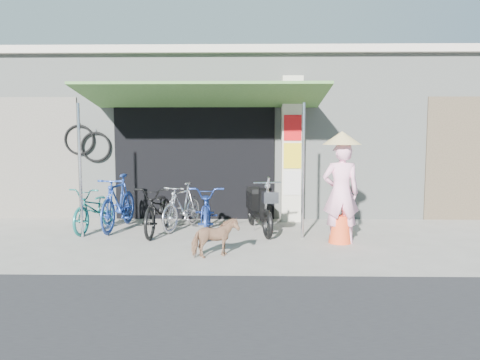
{
  "coord_description": "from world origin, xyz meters",
  "views": [
    {
      "loc": [
        -0.04,
        -7.36,
        1.83
      ],
      "look_at": [
        -0.2,
        1.0,
        1.0
      ],
      "focal_mm": 35.0,
      "sensor_mm": 36.0,
      "label": 1
    }
  ],
  "objects_px": {
    "street_dog": "(215,238)",
    "moped": "(259,207)",
    "nun": "(341,189)",
    "bike_teal": "(96,208)",
    "bike_black": "(159,210)",
    "bike_blue": "(119,202)",
    "bike_silver": "(182,206)",
    "bike_navy": "(207,209)"
  },
  "relations": [
    {
      "from": "bike_silver",
      "to": "moped",
      "type": "height_order",
      "value": "moped"
    },
    {
      "from": "bike_black",
      "to": "bike_silver",
      "type": "bearing_deg",
      "value": 51.48
    },
    {
      "from": "bike_black",
      "to": "street_dog",
      "type": "xyz_separation_m",
      "value": [
        1.15,
        -1.65,
        -0.15
      ]
    },
    {
      "from": "bike_black",
      "to": "moped",
      "type": "distance_m",
      "value": 1.85
    },
    {
      "from": "street_dog",
      "to": "bike_teal",
      "type": "bearing_deg",
      "value": 25.78
    },
    {
      "from": "bike_blue",
      "to": "bike_teal",
      "type": "bearing_deg",
      "value": -158.89
    },
    {
      "from": "bike_black",
      "to": "bike_silver",
      "type": "height_order",
      "value": "bike_silver"
    },
    {
      "from": "bike_silver",
      "to": "moped",
      "type": "distance_m",
      "value": 1.48
    },
    {
      "from": "bike_silver",
      "to": "nun",
      "type": "distance_m",
      "value": 3.05
    },
    {
      "from": "bike_teal",
      "to": "bike_black",
      "type": "relative_size",
      "value": 0.95
    },
    {
      "from": "bike_black",
      "to": "bike_navy",
      "type": "xyz_separation_m",
      "value": [
        0.89,
        -0.03,
        0.01
      ]
    },
    {
      "from": "street_dog",
      "to": "moped",
      "type": "relative_size",
      "value": 0.39
    },
    {
      "from": "bike_teal",
      "to": "bike_silver",
      "type": "xyz_separation_m",
      "value": [
        1.62,
        0.16,
        0.02
      ]
    },
    {
      "from": "moped",
      "to": "nun",
      "type": "bearing_deg",
      "value": -46.38
    },
    {
      "from": "bike_teal",
      "to": "nun",
      "type": "height_order",
      "value": "nun"
    },
    {
      "from": "bike_blue",
      "to": "bike_silver",
      "type": "distance_m",
      "value": 1.22
    },
    {
      "from": "moped",
      "to": "bike_blue",
      "type": "bearing_deg",
      "value": 164.92
    },
    {
      "from": "bike_blue",
      "to": "bike_navy",
      "type": "distance_m",
      "value": 1.78
    },
    {
      "from": "bike_black",
      "to": "moped",
      "type": "xyz_separation_m",
      "value": [
        1.84,
        0.24,
        0.01
      ]
    },
    {
      "from": "bike_black",
      "to": "bike_navy",
      "type": "relative_size",
      "value": 0.98
    },
    {
      "from": "bike_teal",
      "to": "bike_blue",
      "type": "distance_m",
      "value": 0.43
    },
    {
      "from": "bike_teal",
      "to": "bike_blue",
      "type": "height_order",
      "value": "bike_blue"
    },
    {
      "from": "bike_silver",
      "to": "bike_black",
      "type": "bearing_deg",
      "value": -111.62
    },
    {
      "from": "bike_black",
      "to": "street_dog",
      "type": "bearing_deg",
      "value": -51.26
    },
    {
      "from": "street_dog",
      "to": "bike_silver",
      "type": "bearing_deg",
      "value": -5.15
    },
    {
      "from": "bike_navy",
      "to": "bike_black",
      "type": "bearing_deg",
      "value": 174.37
    },
    {
      "from": "street_dog",
      "to": "moped",
      "type": "bearing_deg",
      "value": -45.9
    },
    {
      "from": "bike_blue",
      "to": "bike_silver",
      "type": "relative_size",
      "value": 1.18
    },
    {
      "from": "bike_silver",
      "to": "nun",
      "type": "bearing_deg",
      "value": -0.25
    },
    {
      "from": "street_dog",
      "to": "nun",
      "type": "relative_size",
      "value": 0.37
    },
    {
      "from": "bike_blue",
      "to": "nun",
      "type": "distance_m",
      "value": 4.18
    },
    {
      "from": "nun",
      "to": "street_dog",
      "type": "bearing_deg",
      "value": 24.39
    },
    {
      "from": "bike_black",
      "to": "bike_blue",
      "type": "bearing_deg",
      "value": 160.51
    },
    {
      "from": "bike_navy",
      "to": "nun",
      "type": "bearing_deg",
      "value": -19.77
    },
    {
      "from": "bike_teal",
      "to": "bike_navy",
      "type": "distance_m",
      "value": 2.16
    },
    {
      "from": "bike_black",
      "to": "nun",
      "type": "bearing_deg",
      "value": -8.1
    },
    {
      "from": "bike_teal",
      "to": "bike_blue",
      "type": "bearing_deg",
      "value": 24.74
    },
    {
      "from": "bike_black",
      "to": "bike_silver",
      "type": "distance_m",
      "value": 0.55
    },
    {
      "from": "bike_black",
      "to": "bike_navy",
      "type": "distance_m",
      "value": 0.89
    },
    {
      "from": "bike_blue",
      "to": "bike_black",
      "type": "distance_m",
      "value": 0.92
    },
    {
      "from": "bike_silver",
      "to": "bike_navy",
      "type": "distance_m",
      "value": 0.68
    },
    {
      "from": "bike_black",
      "to": "bike_silver",
      "type": "relative_size",
      "value": 1.14
    }
  ]
}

